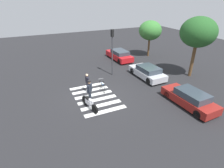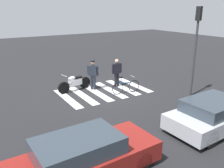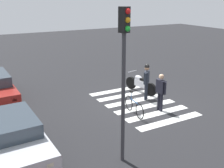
# 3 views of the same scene
# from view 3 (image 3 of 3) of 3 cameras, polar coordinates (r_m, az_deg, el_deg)

# --- Properties ---
(ground_plane) EXTENTS (60.00, 60.00, 0.00)m
(ground_plane) POSITION_cam_3_polar(r_m,az_deg,el_deg) (13.49, 5.94, -4.09)
(ground_plane) COLOR #232326
(police_motorcycle) EXTENTS (2.18, 0.72, 1.06)m
(police_motorcycle) POSITION_cam_3_polar(r_m,az_deg,el_deg) (14.91, 6.02, 0.02)
(police_motorcycle) COLOR black
(police_motorcycle) RESTS_ON ground_plane
(leaning_bicycle) EXTENTS (1.74, 0.46, 1.01)m
(leaning_bicycle) POSITION_cam_3_polar(r_m,az_deg,el_deg) (12.12, 4.62, -4.67)
(leaning_bicycle) COLOR black
(leaning_bicycle) RESTS_ON ground_plane
(officer_on_foot) EXTENTS (0.69, 0.23, 1.74)m
(officer_on_foot) POSITION_cam_3_polar(r_m,az_deg,el_deg) (12.47, 10.16, -1.23)
(officer_on_foot) COLOR black
(officer_on_foot) RESTS_ON ground_plane
(officer_by_motorcycle) EXTENTS (0.50, 0.53, 1.86)m
(officer_by_motorcycle) POSITION_cam_3_polar(r_m,az_deg,el_deg) (13.73, 7.24, 1.08)
(officer_by_motorcycle) COLOR #1E232D
(officer_by_motorcycle) RESTS_ON ground_plane
(crosswalk_stripes) EXTENTS (4.95, 3.30, 0.01)m
(crosswalk_stripes) POSITION_cam_3_polar(r_m,az_deg,el_deg) (13.49, 5.94, -4.07)
(crosswalk_stripes) COLOR silver
(crosswalk_stripes) RESTS_ON ground_plane
(car_silver_sedan) EXTENTS (4.30, 2.00, 1.26)m
(car_silver_sedan) POSITION_cam_3_polar(r_m,az_deg,el_deg) (9.75, -20.32, -10.24)
(car_silver_sedan) COLOR black
(car_silver_sedan) RESTS_ON ground_plane
(traffic_light_pole) EXTENTS (0.35, 0.29, 4.77)m
(traffic_light_pole) POSITION_cam_3_polar(r_m,az_deg,el_deg) (7.83, 2.53, 4.08)
(traffic_light_pole) COLOR #38383D
(traffic_light_pole) RESTS_ON ground_plane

